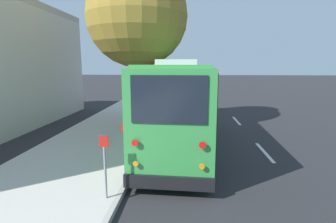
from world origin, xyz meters
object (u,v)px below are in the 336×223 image
(sign_post_far, at_px, (125,144))
(parked_sedan_gray, at_px, (184,87))
(parked_sedan_maroon, at_px, (181,99))
(shuttle_bus, at_px, (180,102))
(parked_sedan_silver, at_px, (181,91))
(street_tree, at_px, (137,10))
(fire_hydrant, at_px, (156,108))
(sign_post_near, at_px, (105,166))
(parked_sedan_tan, at_px, (181,84))

(sign_post_far, bearing_deg, parked_sedan_gray, -3.36)
(parked_sedan_maroon, bearing_deg, shuttle_bus, 176.09)
(parked_sedan_silver, height_order, street_tree, street_tree)
(parked_sedan_gray, bearing_deg, fire_hydrant, 177.75)
(fire_hydrant, bearing_deg, parked_sedan_silver, -7.33)
(street_tree, bearing_deg, parked_sedan_maroon, -15.11)
(parked_sedan_gray, xyz_separation_m, sign_post_near, (-29.03, 1.58, 0.39))
(shuttle_bus, distance_m, parked_sedan_tan, 30.04)
(fire_hydrant, bearing_deg, shuttle_bus, -165.09)
(fire_hydrant, bearing_deg, parked_sedan_maroon, -19.73)
(parked_sedan_gray, bearing_deg, shuttle_bus, -176.32)
(street_tree, bearing_deg, fire_hydrant, -8.54)
(sign_post_near, distance_m, sign_post_far, 2.11)
(parked_sedan_tan, distance_m, sign_post_near, 34.71)
(parked_sedan_tan, height_order, street_tree, street_tree)
(street_tree, bearing_deg, parked_sedan_tan, -3.91)
(shuttle_bus, height_order, sign_post_far, shuttle_bus)
(parked_sedan_silver, bearing_deg, shuttle_bus, -176.60)
(street_tree, xyz_separation_m, sign_post_near, (-8.24, -0.63, -5.29))
(sign_post_near, height_order, fire_hydrant, sign_post_near)
(shuttle_bus, relative_size, parked_sedan_maroon, 1.87)
(parked_sedan_maroon, relative_size, sign_post_far, 3.30)
(sign_post_near, bearing_deg, parked_sedan_gray, -3.11)
(street_tree, distance_m, sign_post_near, 9.81)
(shuttle_bus, distance_m, sign_post_near, 5.08)
(sign_post_far, bearing_deg, parked_sedan_silver, -3.68)
(parked_sedan_maroon, distance_m, fire_hydrant, 4.86)
(parked_sedan_maroon, height_order, sign_post_far, sign_post_far)
(parked_sedan_tan, xyz_separation_m, fire_hydrant, (-23.06, 1.30, -0.03))
(fire_hydrant, bearing_deg, sign_post_near, -179.39)
(parked_sedan_gray, distance_m, street_tree, 21.67)
(parked_sedan_gray, bearing_deg, sign_post_far, 179.98)
(street_tree, height_order, sign_post_near, street_tree)
(parked_sedan_maroon, height_order, parked_sedan_gray, parked_sedan_maroon)
(shuttle_bus, xyz_separation_m, street_tree, (3.56, 2.36, 4.34))
(parked_sedan_silver, height_order, sign_post_far, sign_post_far)
(street_tree, relative_size, sign_post_near, 5.69)
(street_tree, height_order, sign_post_far, street_tree)
(parked_sedan_gray, height_order, parked_sedan_tan, parked_sedan_gray)
(shuttle_bus, height_order, parked_sedan_maroon, shuttle_bus)
(shuttle_bus, xyz_separation_m, sign_post_far, (-2.58, 1.73, -1.04))
(shuttle_bus, relative_size, parked_sedan_gray, 1.86)
(sign_post_near, bearing_deg, shuttle_bus, -20.24)
(parked_sedan_tan, xyz_separation_m, sign_post_far, (-32.58, 1.17, 0.31))
(sign_post_far, bearing_deg, shuttle_bus, -33.83)
(parked_sedan_silver, height_order, sign_post_near, sign_post_near)
(sign_post_far, bearing_deg, sign_post_near, 180.00)
(sign_post_far, distance_m, fire_hydrant, 9.53)
(parked_sedan_gray, xyz_separation_m, sign_post_far, (-26.93, 1.58, 0.30))
(sign_post_near, xyz_separation_m, fire_hydrant, (11.63, 0.12, -0.43))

